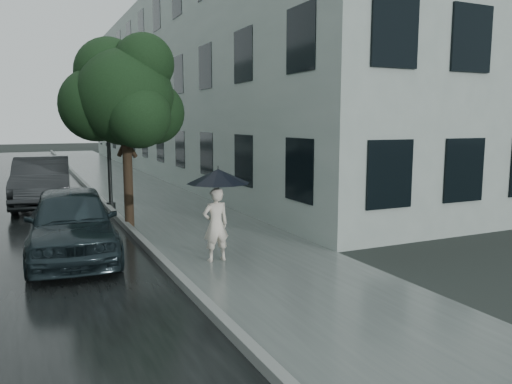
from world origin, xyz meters
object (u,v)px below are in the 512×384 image
pedestrian (216,224)px  car_far (42,181)px  lamp_post (103,122)px  street_tree (124,96)px  car_near (72,222)px

pedestrian → car_far: car_far is taller
lamp_post → street_tree: bearing=-103.5°
pedestrian → lamp_post: size_ratio=0.31×
pedestrian → car_near: 2.95m
car_near → pedestrian: bearing=-27.2°
street_tree → car_near: 4.05m
pedestrian → car_far: bearing=-74.2°
pedestrian → lamp_post: lamp_post is taller
car_far → car_near: bearing=-83.1°
street_tree → car_far: size_ratio=1.03×
street_tree → car_near: bearing=-121.9°
pedestrian → car_far: (-2.83, 8.56, 0.06)m
car_far → lamp_post: bearing=-37.5°
street_tree → car_far: 5.50m
lamp_post → car_near: (-1.46, -5.47, -1.99)m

